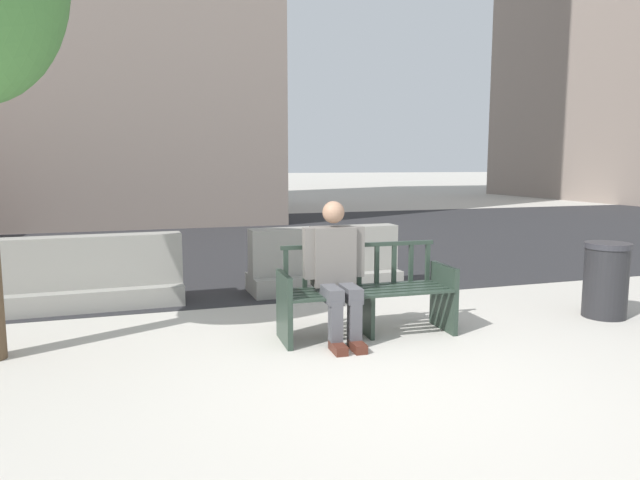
# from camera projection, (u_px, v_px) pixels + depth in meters

# --- Properties ---
(ground_plane) EXTENTS (200.00, 200.00, 0.00)m
(ground_plane) POSITION_uv_depth(u_px,v_px,m) (388.00, 383.00, 4.34)
(ground_plane) COLOR #B7B2A8
(street_asphalt) EXTENTS (120.00, 12.00, 0.01)m
(street_asphalt) POSITION_uv_depth(u_px,v_px,m) (223.00, 240.00, 12.55)
(street_asphalt) COLOR #28282B
(street_asphalt) RESTS_ON ground
(street_bench) EXTENTS (1.71, 0.59, 0.88)m
(street_bench) POSITION_uv_depth(u_px,v_px,m) (366.00, 295.00, 5.52)
(street_bench) COLOR #28382D
(street_bench) RESTS_ON ground
(seated_person) EXTENTS (0.58, 0.73, 1.31)m
(seated_person) POSITION_uv_depth(u_px,v_px,m) (336.00, 268.00, 5.34)
(seated_person) COLOR #66605B
(seated_person) RESTS_ON ground
(jersey_barrier_centre) EXTENTS (2.02, 0.73, 0.84)m
(jersey_barrier_centre) POSITION_uv_depth(u_px,v_px,m) (325.00, 264.00, 7.55)
(jersey_barrier_centre) COLOR gray
(jersey_barrier_centre) RESTS_ON ground
(jersey_barrier_left) EXTENTS (2.02, 0.74, 0.84)m
(jersey_barrier_left) POSITION_uv_depth(u_px,v_px,m) (94.00, 278.00, 6.64)
(jersey_barrier_left) COLOR gray
(jersey_barrier_left) RESTS_ON ground
(trash_bin) EXTENTS (0.48, 0.48, 0.82)m
(trash_bin) POSITION_uv_depth(u_px,v_px,m) (606.00, 280.00, 6.18)
(trash_bin) COLOR #232326
(trash_bin) RESTS_ON ground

